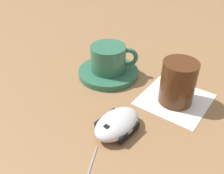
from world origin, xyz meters
TOP-DOWN VIEW (x-y plane):
  - ground_plane at (0.00, 0.00)m, footprint 3.00×3.00m
  - saucer at (-0.01, -0.09)m, footprint 0.14×0.14m
  - coffee_cup at (-0.02, -0.09)m, footprint 0.10×0.08m
  - computer_mouse at (0.06, 0.08)m, footprint 0.11×0.09m
  - napkin_under_glass at (-0.09, 0.06)m, footprint 0.18×0.18m
  - drinking_glass at (-0.09, 0.06)m, footprint 0.07×0.07m

SIDE VIEW (x-z plane):
  - ground_plane at x=0.00m, z-range 0.00..0.00m
  - napkin_under_glass at x=-0.09m, z-range 0.00..0.00m
  - saucer at x=-0.01m, z-range 0.00..0.01m
  - computer_mouse at x=0.06m, z-range 0.00..0.03m
  - coffee_cup at x=-0.02m, z-range 0.01..0.07m
  - drinking_glass at x=-0.09m, z-range 0.00..0.09m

